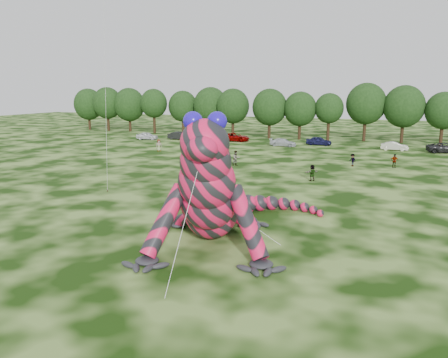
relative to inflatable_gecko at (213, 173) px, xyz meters
name	(u,v)px	position (x,y,z in m)	size (l,w,h in m)	color
ground	(182,231)	(-2.23, -0.19, -4.12)	(240.00, 240.00, 0.00)	#16330A
inflatable_gecko	(213,173)	(0.00, 0.00, 0.00)	(13.89, 16.49, 8.24)	#E5174C
tree_0	(89,109)	(-56.79, 59.04, 0.63)	(6.91, 6.22, 9.51)	black
tree_1	(108,109)	(-50.59, 57.86, 0.78)	(6.74, 6.07, 9.81)	black
tree_2	(129,110)	(-45.25, 58.57, 0.70)	(7.04, 6.34, 9.64)	black
tree_3	(154,111)	(-37.95, 56.88, 0.60)	(5.81, 5.23, 9.44)	black
tree_4	(183,112)	(-31.87, 58.52, 0.41)	(6.22, 5.60, 9.06)	black
tree_5	(211,111)	(-25.36, 58.25, 0.78)	(7.16, 6.44, 9.80)	black
tree_6	(233,113)	(-19.79, 56.49, 0.62)	(6.52, 5.86, 9.49)	black
tree_7	(270,114)	(-12.31, 56.61, 0.62)	(6.68, 6.01, 9.48)	black
tree_8	(300,116)	(-6.45, 56.80, 0.35)	(6.14, 5.53, 8.94)	black
tree_9	(329,117)	(-1.17, 57.15, 0.22)	(5.27, 4.74, 8.68)	black
tree_10	(366,112)	(5.16, 58.39, 1.13)	(7.09, 6.38, 10.50)	black
tree_11	(403,114)	(11.55, 58.00, 0.91)	(7.01, 6.31, 10.07)	black
tree_12	(443,118)	(17.78, 57.55, 0.36)	(5.99, 5.39, 8.97)	black
car_0	(147,136)	(-33.14, 45.95, -3.43)	(1.64, 4.08, 1.39)	white
car_1	(179,136)	(-27.36, 47.99, -3.38)	(1.56, 4.48, 1.48)	black
car_2	(235,137)	(-16.74, 49.51, -3.37)	(2.49, 5.39, 1.50)	#7F0403
car_3	(283,142)	(-6.84, 45.83, -3.48)	(1.79, 4.41, 1.28)	silver
car_4	(319,141)	(-1.50, 49.50, -3.40)	(1.71, 4.25, 1.45)	#171847
car_5	(395,146)	(10.55, 47.21, -3.46)	(1.41, 4.04, 1.33)	beige
car_6	(446,148)	(17.71, 47.29, -3.38)	(2.47, 5.36, 1.49)	black
spectator_3	(394,161)	(10.70, 30.95, -3.29)	(0.97, 0.41, 1.66)	gray
spectator_4	(159,145)	(-23.17, 33.09, -3.23)	(0.87, 0.56, 1.78)	gray
spectator_5	(312,173)	(2.87, 19.50, -3.27)	(1.57, 0.50, 1.70)	gray
spectator_1	(236,158)	(-7.63, 25.18, -3.18)	(0.91, 0.71, 1.88)	gray
spectator_0	(221,159)	(-9.35, 24.61, -3.31)	(0.59, 0.39, 1.63)	gray
spectator_2	(352,160)	(5.89, 30.12, -3.34)	(1.01, 0.58, 1.56)	gray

